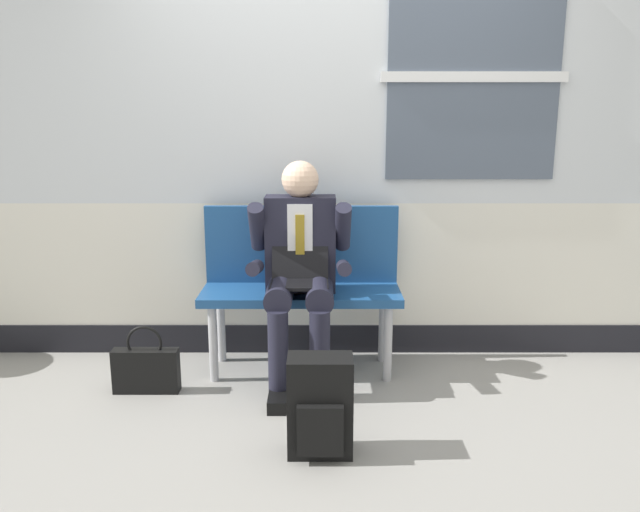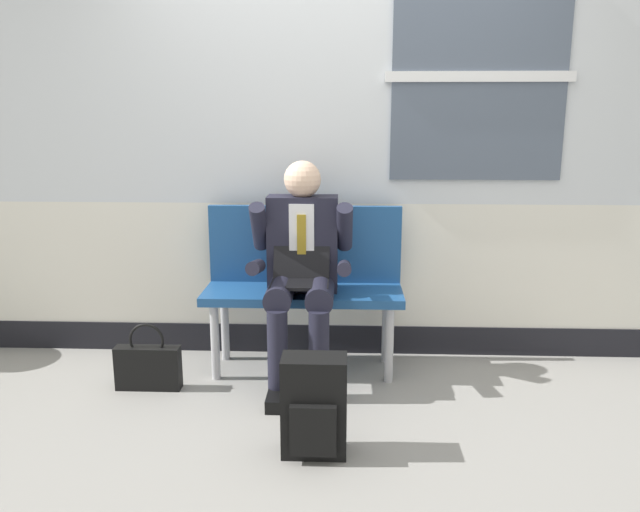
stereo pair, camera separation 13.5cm
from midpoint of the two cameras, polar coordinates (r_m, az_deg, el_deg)
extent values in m
plane|color=gray|center=(3.50, 0.67, -12.73)|extent=(18.00, 18.00, 0.00)
cube|color=silver|center=(3.91, 0.63, 20.02)|extent=(5.32, 0.12, 2.06)
cube|color=silver|center=(4.00, 0.58, -0.67)|extent=(5.32, 0.12, 0.78)
cube|color=black|center=(4.14, 0.57, -7.20)|extent=(5.32, 0.14, 0.18)
cube|color=#4C5666|center=(3.91, 12.84, 15.53)|extent=(1.01, 0.02, 1.19)
cube|color=silver|center=(3.90, 12.88, 15.54)|extent=(1.09, 0.03, 0.06)
cube|color=navy|center=(3.69, -2.72, -3.46)|extent=(1.16, 0.42, 0.05)
cube|color=navy|center=(3.80, -2.63, 1.06)|extent=(1.16, 0.04, 0.47)
cylinder|color=#B7B7BC|center=(3.68, -10.63, -7.80)|extent=(0.05, 0.05, 0.45)
cylinder|color=#B7B7BC|center=(3.96, -9.84, -6.27)|extent=(0.05, 0.05, 0.45)
cylinder|color=#B7B7BC|center=(3.64, 5.16, -7.91)|extent=(0.05, 0.05, 0.45)
cylinder|color=#B7B7BC|center=(3.92, 4.78, -6.35)|extent=(0.05, 0.05, 0.45)
cylinder|color=#1E1E2D|center=(3.48, -4.71, -3.32)|extent=(0.15, 0.40, 0.15)
cylinder|color=#1E1E2D|center=(3.39, -4.88, -9.02)|extent=(0.11, 0.11, 0.50)
cube|color=black|center=(3.42, -4.90, -12.74)|extent=(0.10, 0.26, 0.07)
cylinder|color=#1E1E2D|center=(3.46, -1.07, -3.33)|extent=(0.15, 0.40, 0.15)
cylinder|color=#1E1E2D|center=(3.38, -1.12, -9.05)|extent=(0.11, 0.11, 0.50)
cube|color=black|center=(3.41, -1.12, -12.79)|extent=(0.10, 0.26, 0.07)
cube|color=#1E1E2D|center=(3.62, -2.77, 1.11)|extent=(0.40, 0.18, 0.55)
cube|color=silver|center=(3.51, -2.85, 1.59)|extent=(0.14, 0.01, 0.38)
cube|color=olive|center=(3.51, -2.85, 1.09)|extent=(0.05, 0.01, 0.33)
sphere|color=beige|center=(3.56, -2.83, 6.94)|extent=(0.21, 0.21, 0.21)
cylinder|color=#1E1E2D|center=(3.55, -6.72, 2.61)|extent=(0.09, 0.25, 0.30)
cylinder|color=#1E1E2D|center=(3.42, -6.97, -1.07)|extent=(0.08, 0.27, 0.12)
cylinder|color=#1E1E2D|center=(3.52, 1.06, 2.63)|extent=(0.09, 0.25, 0.30)
cylinder|color=#1E1E2D|center=(3.40, 1.10, -1.08)|extent=(0.08, 0.27, 0.12)
cube|color=black|center=(3.42, -2.93, -2.58)|extent=(0.31, 0.22, 0.02)
cube|color=black|center=(3.52, -2.84, -0.29)|extent=(0.31, 0.08, 0.21)
cube|color=black|center=(2.90, -1.29, -13.39)|extent=(0.29, 0.17, 0.46)
cube|color=black|center=(2.84, -1.33, -15.57)|extent=(0.20, 0.04, 0.23)
cube|color=black|center=(3.67, -16.43, -9.94)|extent=(0.36, 0.09, 0.25)
torus|color=black|center=(3.61, -16.60, -7.55)|extent=(0.20, 0.02, 0.20)
camera|label=1|loc=(0.07, -91.13, -0.26)|focal=35.34mm
camera|label=2|loc=(0.07, 88.87, 0.26)|focal=35.34mm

